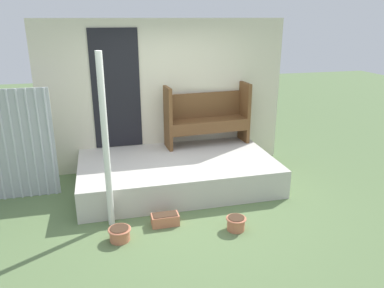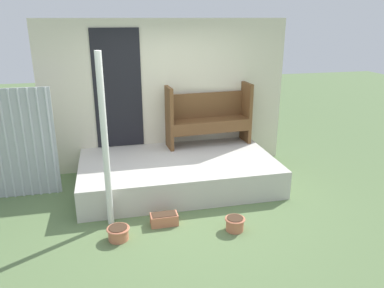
% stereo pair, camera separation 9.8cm
% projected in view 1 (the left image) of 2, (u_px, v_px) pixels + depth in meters
% --- Properties ---
extents(ground_plane, '(24.00, 24.00, 0.00)m').
position_uv_depth(ground_plane, '(187.00, 211.00, 5.31)').
color(ground_plane, '#5B7547').
extents(porch_slab, '(3.09, 1.78, 0.44)m').
position_uv_depth(porch_slab, '(177.00, 172.00, 6.07)').
color(porch_slab, beige).
rests_on(porch_slab, ground_plane).
extents(house_wall, '(4.29, 0.08, 2.60)m').
position_uv_depth(house_wall, '(164.00, 96.00, 6.55)').
color(house_wall, beige).
rests_on(house_wall, ground_plane).
extents(support_post, '(0.08, 0.08, 2.26)m').
position_uv_depth(support_post, '(106.00, 144.00, 4.63)').
color(support_post, white).
rests_on(support_post, ground_plane).
extents(bench, '(1.51, 0.50, 1.07)m').
position_uv_depth(bench, '(207.00, 115.00, 6.59)').
color(bench, brown).
rests_on(bench, porch_slab).
extents(flower_pot_left, '(0.29, 0.29, 0.17)m').
position_uv_depth(flower_pot_left, '(120.00, 233.00, 4.60)').
color(flower_pot_left, '#C67251').
rests_on(flower_pot_left, ground_plane).
extents(flower_pot_middle, '(0.27, 0.27, 0.18)m').
position_uv_depth(flower_pot_middle, '(236.00, 223.00, 4.82)').
color(flower_pot_middle, '#C67251').
rests_on(flower_pot_middle, ground_plane).
extents(planter_box_rect, '(0.36, 0.19, 0.16)m').
position_uv_depth(planter_box_rect, '(165.00, 219.00, 4.95)').
color(planter_box_rect, '#C67251').
rests_on(planter_box_rect, ground_plane).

